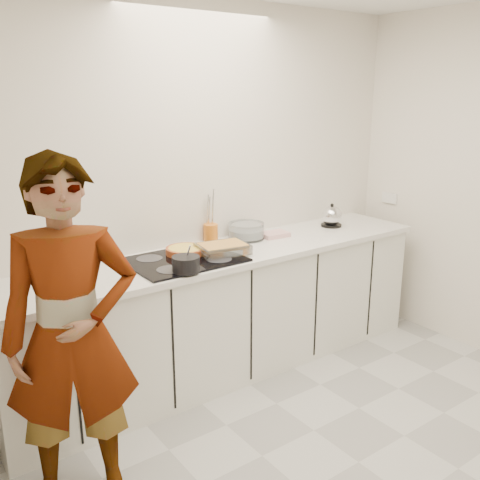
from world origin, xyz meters
TOP-DOWN VIEW (x-y plane):
  - floor at (0.00, 0.00)m, footprint 3.60×3.20m
  - wall_back at (0.00, 1.60)m, footprint 3.60×0.00m
  - base_cabinets at (0.00, 1.28)m, footprint 3.20×0.58m
  - countertop at (0.00, 1.28)m, footprint 3.24×0.64m
  - hob at (-0.35, 1.26)m, footprint 0.72×0.54m
  - tart_dish at (-0.28, 1.35)m, footprint 0.31×0.31m
  - saucepan at (-0.47, 1.03)m, footprint 0.18×0.18m
  - baking_dish at (-0.07, 1.22)m, footprint 0.37×0.29m
  - mixing_bowl at (0.30, 1.45)m, footprint 0.35×0.35m
  - tea_towel at (0.51, 1.38)m, footprint 0.22×0.17m
  - kettle at (1.09, 1.35)m, footprint 0.18×0.18m
  - utensil_crock at (0.05, 1.55)m, footprint 0.12×0.12m
  - cook at (-1.30, 0.68)m, footprint 0.73×0.60m

SIDE VIEW (x-z plane):
  - floor at x=0.00m, z-range 0.00..0.00m
  - base_cabinets at x=0.00m, z-range 0.00..0.87m
  - cook at x=-1.30m, z-range 0.00..1.74m
  - countertop at x=0.00m, z-range 0.87..0.91m
  - hob at x=-0.35m, z-range 0.91..0.92m
  - tea_towel at x=0.51m, z-range 0.91..0.94m
  - tart_dish at x=-0.28m, z-range 0.93..0.97m
  - baking_dish at x=-0.07m, z-range 0.93..0.99m
  - mixing_bowl at x=0.30m, z-range 0.91..1.03m
  - saucepan at x=-0.47m, z-range 0.89..1.05m
  - utensil_crock at x=0.05m, z-range 0.91..1.04m
  - kettle at x=1.09m, z-range 0.90..1.09m
  - wall_back at x=0.00m, z-range 0.00..2.60m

